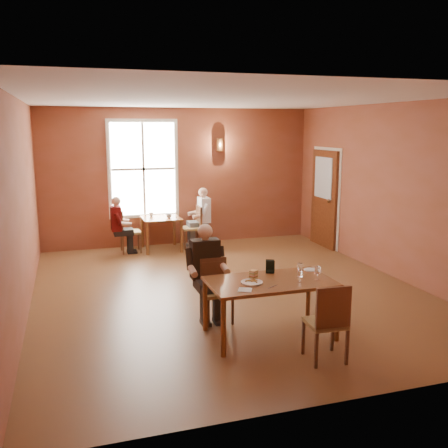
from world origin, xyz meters
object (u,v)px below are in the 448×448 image
object	(u,v)px
chair_diner_main	(217,291)
second_table	(161,234)
main_table	(270,308)
diner_white	(192,219)
diner_main	(217,277)
diner_maroon	(129,225)
chair_empty	(325,321)
chair_diner_white	(191,227)
chair_diner_maroon	(131,231)

from	to	relation	value
chair_diner_main	second_table	world-z (taller)	chair_diner_main
main_table	diner_white	distance (m)	4.87
main_table	diner_main	world-z (taller)	diner_main
diner_white	second_table	bearing A→B (deg)	90.00
main_table	diner_maroon	bearing A→B (deg)	103.41
second_table	chair_empty	bearing A→B (deg)	-81.77
main_table	chair_diner_main	bearing A→B (deg)	127.57
chair_empty	diner_maroon	size ratio (longest dim) A/B	0.79
chair_diner_main	chair_diner_white	size ratio (longest dim) A/B	0.93
main_table	diner_maroon	xyz separation A→B (m)	(-1.16, 4.86, 0.22)
chair_empty	diner_white	size ratio (longest dim) A/B	0.73
chair_diner_main	second_table	size ratio (longest dim) A/B	1.06
chair_empty	chair_diner_white	world-z (taller)	chair_empty
second_table	chair_diner_main	bearing A→B (deg)	-90.30
chair_empty	diner_maroon	bearing A→B (deg)	108.53
diner_main	diner_white	size ratio (longest dim) A/B	1.01
diner_main	second_table	bearing A→B (deg)	-90.29
diner_main	second_table	xyz separation A→B (m)	(0.02, 4.24, -0.28)
main_table	second_table	xyz separation A→B (m)	(-0.48, 4.86, -0.01)
second_table	diner_main	bearing A→B (deg)	-90.29
second_table	diner_maroon	xyz separation A→B (m)	(-0.68, 0.00, 0.23)
chair_diner_maroon	diner_maroon	world-z (taller)	diner_maroon
main_table	chair_empty	size ratio (longest dim) A/B	1.69
chair_diner_maroon	diner_maroon	xyz separation A→B (m)	(-0.03, 0.00, 0.13)
chair_diner_main	diner_white	size ratio (longest dim) A/B	0.68
chair_diner_main	chair_empty	distance (m)	1.67
diner_white	diner_main	bearing A→B (deg)	170.60
chair_diner_white	chair_diner_maroon	bearing A→B (deg)	90.00
chair_empty	chair_diner_maroon	bearing A→B (deg)	108.25
second_table	chair_diner_maroon	xyz separation A→B (m)	(-0.65, 0.00, 0.10)
chair_diner_maroon	diner_white	bearing A→B (deg)	90.00
diner_main	chair_diner_maroon	bearing A→B (deg)	-81.57
main_table	chair_empty	world-z (taller)	chair_empty
chair_empty	chair_diner_maroon	xyz separation A→B (m)	(-1.47, 5.65, -0.00)
diner_main	chair_empty	size ratio (longest dim) A/B	1.38
diner_main	chair_diner_white	world-z (taller)	diner_main
diner_white	chair_diner_maroon	bearing A→B (deg)	90.00
diner_white	chair_diner_main	bearing A→B (deg)	170.53
diner_maroon	chair_empty	bearing A→B (deg)	14.84
diner_main	chair_empty	bearing A→B (deg)	120.70
main_table	diner_white	bearing A→B (deg)	87.62
main_table	chair_diner_maroon	xyz separation A→B (m)	(-1.13, 4.86, 0.09)
chair_empty	diner_white	distance (m)	5.66
chair_diner_white	chair_diner_maroon	xyz separation A→B (m)	(-1.30, 0.00, -0.00)
main_table	diner_white	xyz separation A→B (m)	(0.20, 4.86, 0.26)
diner_main	diner_maroon	size ratio (longest dim) A/B	1.09
chair_diner_white	chair_empty	bearing A→B (deg)	-178.31
main_table	diner_white	size ratio (longest dim) A/B	1.23
chair_diner_main	diner_main	world-z (taller)	diner_main
diner_main	chair_diner_maroon	distance (m)	4.29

